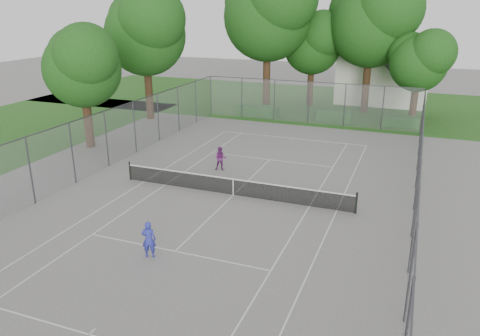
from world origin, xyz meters
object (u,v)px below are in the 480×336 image
(tennis_net, at_px, (233,186))
(house, at_px, (385,59))
(girl_player, at_px, (149,239))
(woman_player, at_px, (221,159))

(tennis_net, xyz_separation_m, house, (4.92, 28.82, 3.83))
(girl_player, xyz_separation_m, woman_player, (-1.45, 10.55, -0.04))
(house, relative_size, girl_player, 6.97)
(tennis_net, bearing_deg, woman_player, 122.75)
(house, xyz_separation_m, girl_player, (-5.66, -35.95, -3.57))
(girl_player, bearing_deg, woman_player, -102.07)
(house, xyz_separation_m, woman_player, (-7.11, -25.40, -3.61))
(house, height_order, girl_player, house)
(house, height_order, woman_player, house)
(house, bearing_deg, woman_player, -105.65)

